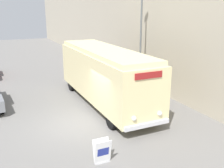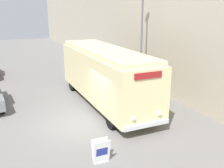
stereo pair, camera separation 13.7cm
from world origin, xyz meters
name	(u,v)px [view 2 (the right image)]	position (x,y,z in m)	size (l,w,h in m)	color
ground_plane	(79,125)	(0.00, 0.00, 0.00)	(80.00, 80.00, 0.00)	slate
building_wall_right	(116,25)	(6.80, 10.00, 4.18)	(0.30, 60.00, 8.35)	#B2A893
vintage_bus	(105,73)	(2.39, 2.30, 1.88)	(2.45, 9.67, 3.36)	black
sign_board	(101,152)	(-0.23, -3.55, 0.46)	(0.65, 0.36, 0.95)	gray
streetlamp	(142,26)	(5.65, 3.62, 4.48)	(0.36, 0.36, 7.00)	#595E60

